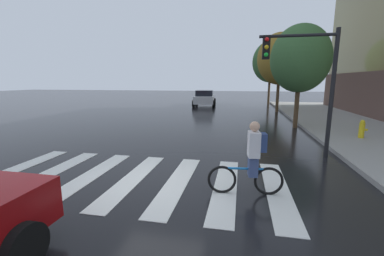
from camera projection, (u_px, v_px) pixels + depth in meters
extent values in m
plane|color=black|center=(153.00, 180.00, 6.51)|extent=(120.00, 120.00, 0.00)
cube|color=silver|center=(16.00, 169.00, 7.32)|extent=(0.55, 3.75, 0.01)
cube|color=silver|center=(52.00, 172.00, 7.08)|extent=(0.55, 3.75, 0.01)
cube|color=silver|center=(91.00, 175.00, 6.85)|extent=(0.55, 3.75, 0.01)
cube|color=silver|center=(133.00, 178.00, 6.62)|extent=(0.55, 3.75, 0.01)
cube|color=silver|center=(178.00, 182.00, 6.38)|extent=(0.55, 3.75, 0.01)
cube|color=silver|center=(226.00, 186.00, 6.15)|extent=(0.55, 3.75, 0.01)
cube|color=silver|center=(277.00, 190.00, 5.92)|extent=(0.55, 3.75, 0.01)
cylinder|color=black|center=(24.00, 247.00, 3.37)|extent=(0.25, 0.68, 0.68)
cube|color=#B7B7BC|center=(205.00, 99.00, 25.81)|extent=(2.26, 4.85, 0.72)
cube|color=black|center=(205.00, 93.00, 25.55)|extent=(1.86, 2.38, 0.56)
cylinder|color=black|center=(197.00, 101.00, 27.47)|extent=(0.30, 0.71, 0.70)
cylinder|color=black|center=(215.00, 101.00, 27.24)|extent=(0.30, 0.71, 0.70)
cylinder|color=black|center=(194.00, 104.00, 24.52)|extent=(0.30, 0.71, 0.70)
cylinder|color=black|center=(214.00, 104.00, 24.30)|extent=(0.30, 0.71, 0.70)
torus|color=black|center=(269.00, 181.00, 5.61)|extent=(0.66, 0.13, 0.66)
torus|color=black|center=(222.00, 180.00, 5.70)|extent=(0.66, 0.13, 0.66)
cylinder|color=#1972BF|center=(246.00, 169.00, 5.61)|extent=(0.89, 0.15, 0.05)
cylinder|color=#1972BF|center=(253.00, 166.00, 5.58)|extent=(0.04, 0.04, 0.45)
cube|color=#384772|center=(253.00, 164.00, 5.57)|extent=(0.23, 0.30, 0.56)
cube|color=silver|center=(254.00, 144.00, 5.49)|extent=(0.28, 0.38, 0.56)
sphere|color=tan|center=(255.00, 126.00, 5.41)|extent=(0.22, 0.22, 0.22)
cube|color=navy|center=(262.00, 142.00, 5.46)|extent=(0.19, 0.30, 0.40)
cylinder|color=black|center=(332.00, 95.00, 8.17)|extent=(0.14, 0.14, 4.20)
cylinder|color=black|center=(298.00, 35.00, 8.05)|extent=(2.40, 0.10, 0.10)
cube|color=black|center=(266.00, 48.00, 8.29)|extent=(0.24, 0.20, 0.76)
sphere|color=red|center=(267.00, 39.00, 8.14)|extent=(0.14, 0.14, 0.14)
sphere|color=gold|center=(266.00, 47.00, 8.19)|extent=(0.14, 0.14, 0.14)
sphere|color=green|center=(266.00, 55.00, 8.23)|extent=(0.14, 0.14, 0.14)
cylinder|color=gold|center=(362.00, 130.00, 10.64)|extent=(0.22, 0.22, 0.65)
sphere|color=gold|center=(363.00, 122.00, 10.58)|extent=(0.18, 0.18, 0.18)
cylinder|color=gold|center=(366.00, 130.00, 10.61)|extent=(0.12, 0.09, 0.09)
cylinder|color=#4C3823|center=(297.00, 105.00, 13.65)|extent=(0.24, 0.24, 2.48)
ellipsoid|color=#386033|center=(300.00, 59.00, 13.19)|extent=(3.09, 3.09, 3.55)
cylinder|color=#4C3823|center=(278.00, 95.00, 20.59)|extent=(0.24, 0.24, 2.88)
ellipsoid|color=olive|center=(280.00, 59.00, 20.05)|extent=(3.58, 3.58, 4.12)
cylinder|color=#4C3823|center=(269.00, 90.00, 27.36)|extent=(0.24, 0.24, 3.07)
ellipsoid|color=#386033|center=(271.00, 62.00, 26.79)|extent=(3.82, 3.82, 4.39)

